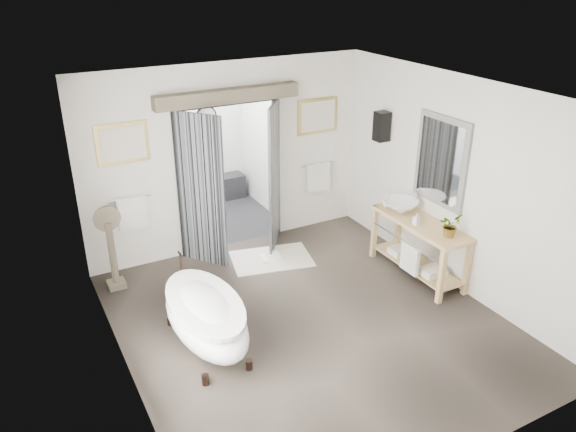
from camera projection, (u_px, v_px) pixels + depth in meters
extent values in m
plane|color=#50453C|center=(310.00, 323.00, 7.12)|extent=(5.00, 5.00, 0.00)
cube|color=silver|center=(471.00, 334.00, 4.52)|extent=(4.50, 0.02, 2.90)
cube|color=silver|center=(117.00, 265.00, 5.55)|extent=(0.02, 5.00, 2.90)
cube|color=silver|center=(457.00, 186.00, 7.49)|extent=(0.02, 5.00, 2.90)
cube|color=silver|center=(128.00, 175.00, 7.86)|extent=(1.45, 0.02, 2.90)
cube|color=silver|center=(315.00, 144.00, 9.18)|extent=(1.45, 0.02, 2.90)
cube|color=silver|center=(225.00, 82.00, 8.04)|extent=(1.60, 0.02, 0.60)
cube|color=white|center=(315.00, 95.00, 5.92)|extent=(4.50, 5.00, 0.02)
cube|color=white|center=(139.00, 302.00, 5.13)|extent=(0.02, 2.20, 2.70)
cube|color=gray|center=(441.00, 161.00, 7.63)|extent=(0.05, 0.95, 1.25)
cube|color=silver|center=(440.00, 162.00, 7.62)|extent=(0.01, 0.80, 1.10)
cube|color=black|center=(382.00, 126.00, 8.49)|extent=(0.20, 0.20, 0.45)
sphere|color=#FFCC8C|center=(382.00, 126.00, 8.49)|extent=(0.10, 0.10, 0.10)
cube|color=black|center=(210.00, 220.00, 9.92)|extent=(2.20, 2.00, 0.01)
cube|color=white|center=(201.00, 77.00, 8.88)|extent=(2.20, 2.00, 0.02)
cube|color=white|center=(186.00, 138.00, 10.20)|extent=(2.20, 0.02, 2.50)
cube|color=white|center=(141.00, 163.00, 8.93)|extent=(0.02, 2.00, 2.50)
cube|color=white|center=(265.00, 143.00, 9.88)|extent=(0.02, 2.00, 2.50)
cube|color=black|center=(194.00, 193.00, 10.48)|extent=(2.00, 0.35, 0.45)
cylinder|color=silver|center=(164.00, 122.00, 9.86)|extent=(0.40, 0.03, 0.40)
cylinder|color=silver|center=(206.00, 116.00, 10.21)|extent=(0.40, 0.03, 0.40)
cube|color=black|center=(180.00, 186.00, 8.30)|extent=(0.07, 0.10, 2.30)
cube|color=black|center=(276.00, 168.00, 8.99)|extent=(0.07, 0.10, 2.30)
cube|color=black|center=(226.00, 103.00, 8.16)|extent=(1.67, 0.10, 0.07)
cube|color=black|center=(201.00, 191.00, 8.10)|extent=(0.51, 0.66, 2.30)
cube|color=black|center=(274.00, 177.00, 8.62)|extent=(0.51, 0.66, 2.30)
cube|color=brown|center=(228.00, 96.00, 8.03)|extent=(2.20, 0.20, 0.20)
cube|color=tan|center=(122.00, 143.00, 7.64)|extent=(0.72, 0.03, 0.57)
cube|color=silver|center=(123.00, 144.00, 7.63)|extent=(0.62, 0.01, 0.47)
cube|color=tan|center=(317.00, 116.00, 8.98)|extent=(0.72, 0.03, 0.57)
cube|color=silver|center=(318.00, 116.00, 8.96)|extent=(0.62, 0.01, 0.47)
cylinder|color=silver|center=(130.00, 198.00, 7.94)|extent=(0.60, 0.02, 0.02)
cube|color=silver|center=(132.00, 213.00, 8.01)|extent=(0.42, 0.08, 0.48)
cylinder|color=silver|center=(318.00, 164.00, 9.28)|extent=(0.60, 0.02, 0.02)
cube|color=silver|center=(318.00, 177.00, 9.35)|extent=(0.42, 0.08, 0.48)
cylinder|color=black|center=(205.00, 380.00, 6.07)|extent=(0.08, 0.08, 0.12)
cylinder|color=black|center=(249.00, 365.00, 6.29)|extent=(0.08, 0.08, 0.12)
cylinder|color=black|center=(170.00, 320.00, 7.06)|extent=(0.08, 0.08, 0.12)
cylinder|color=black|center=(209.00, 309.00, 7.29)|extent=(0.08, 0.08, 0.12)
ellipsoid|color=white|center=(206.00, 317.00, 6.53)|extent=(0.79, 1.77, 0.56)
cylinder|color=black|center=(181.00, 261.00, 7.04)|extent=(0.03, 0.03, 0.23)
cube|color=tan|center=(442.00, 275.00, 7.36)|extent=(0.07, 0.07, 0.85)
cube|color=tan|center=(468.00, 267.00, 7.56)|extent=(0.07, 0.07, 0.85)
cube|color=tan|center=(374.00, 231.00, 8.55)|extent=(0.07, 0.07, 0.85)
cube|color=tan|center=(398.00, 225.00, 8.75)|extent=(0.07, 0.07, 0.85)
cube|color=tan|center=(421.00, 223.00, 7.89)|extent=(0.55, 1.60, 0.05)
cube|color=tan|center=(416.00, 264.00, 8.17)|extent=(0.45, 1.50, 0.03)
cylinder|color=silver|center=(404.00, 241.00, 7.87)|extent=(0.02, 1.40, 0.02)
cube|color=silver|center=(410.00, 258.00, 7.83)|extent=(0.06, 0.34, 0.42)
cube|color=silver|center=(433.00, 271.00, 7.86)|extent=(0.35, 0.25, 0.10)
cube|color=silver|center=(401.00, 250.00, 8.42)|extent=(0.35, 0.25, 0.10)
cube|color=brown|center=(117.00, 284.00, 7.89)|extent=(0.24, 0.24, 0.09)
cylinder|color=brown|center=(112.00, 253.00, 7.68)|extent=(0.10, 0.10, 0.91)
cylinder|color=silver|center=(107.00, 218.00, 7.48)|extent=(0.32, 0.02, 0.32)
cylinder|color=brown|center=(107.00, 219.00, 7.47)|extent=(0.37, 0.02, 0.37)
cube|color=beige|center=(271.00, 259.00, 8.63)|extent=(1.35, 1.05, 0.01)
cube|color=white|center=(264.00, 258.00, 8.58)|extent=(0.13, 0.25, 0.05)
cube|color=white|center=(277.00, 255.00, 8.67)|extent=(0.13, 0.25, 0.05)
imported|color=white|center=(401.00, 206.00, 8.15)|extent=(0.55, 0.55, 0.18)
imported|color=gray|center=(450.00, 225.00, 7.40)|extent=(0.34, 0.31, 0.32)
imported|color=gray|center=(416.00, 219.00, 7.75)|extent=(0.09, 0.09, 0.17)
imported|color=gray|center=(388.00, 201.00, 8.31)|extent=(0.19, 0.19, 0.19)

